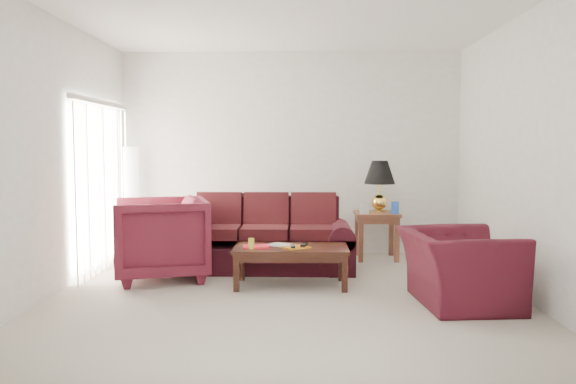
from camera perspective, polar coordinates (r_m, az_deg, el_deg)
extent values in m
plane|color=#B9AD9E|center=(6.10, -0.20, -10.51)|extent=(5.00, 5.00, 0.00)
cube|color=silver|center=(7.66, -18.33, 0.52)|extent=(0.10, 2.00, 2.16)
cube|color=black|center=(8.07, -5.15, -1.64)|extent=(0.46, 0.34, 0.43)
cube|color=white|center=(7.90, 7.78, -1.73)|extent=(0.13, 0.09, 0.13)
cylinder|color=#1B4CB5|center=(7.96, 10.83, -1.58)|extent=(0.13, 0.13, 0.17)
cube|color=silver|center=(8.25, 8.16, -1.38)|extent=(0.19, 0.20, 0.05)
imported|color=#49101C|center=(6.94, -12.81, -4.60)|extent=(1.34, 1.32, 0.99)
imported|color=#3B0D17|center=(5.95, 16.95, -7.40)|extent=(1.10, 1.23, 0.75)
cube|color=red|center=(6.41, -3.25, -5.55)|extent=(0.32, 0.26, 0.02)
cube|color=silver|center=(6.51, -0.68, -5.39)|extent=(0.32, 0.30, 0.01)
cube|color=#BA7015|center=(6.35, 0.82, -5.63)|extent=(0.35, 0.33, 0.02)
cube|color=black|center=(6.31, 0.49, -5.53)|extent=(0.06, 0.17, 0.02)
cube|color=black|center=(6.41, 1.64, -5.35)|extent=(0.09, 0.20, 0.02)
cylinder|color=gold|center=(6.32, -3.74, -5.23)|extent=(0.07, 0.07, 0.12)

